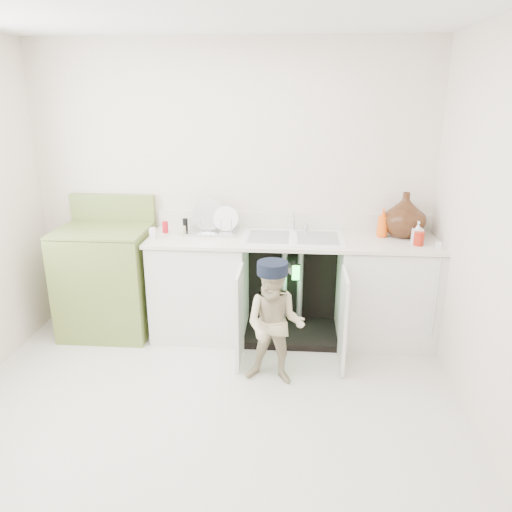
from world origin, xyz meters
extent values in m
plane|color=beige|center=(0.00, 0.00, 0.00)|extent=(3.50, 3.50, 0.00)
cube|color=beige|center=(0.00, 1.50, 1.25)|extent=(3.50, 2.50, 0.02)
cube|color=beige|center=(0.00, -1.50, 1.25)|extent=(3.50, 2.50, 0.02)
cube|color=beige|center=(1.75, 0.00, 1.25)|extent=(2.50, 3.00, 0.02)
plane|color=white|center=(0.00, 0.00, 2.50)|extent=(3.50, 3.50, 0.00)
cube|color=silver|center=(-0.25, 1.20, 0.43)|extent=(0.80, 0.60, 0.86)
cube|color=silver|center=(1.35, 1.20, 0.43)|extent=(0.80, 0.60, 0.86)
cube|color=black|center=(0.55, 1.47, 0.43)|extent=(0.80, 0.06, 0.86)
cube|color=black|center=(0.55, 1.20, 0.03)|extent=(0.80, 0.60, 0.06)
cylinder|color=gray|center=(0.48, 1.30, 0.45)|extent=(0.05, 0.05, 0.70)
cylinder|color=gray|center=(0.62, 1.30, 0.45)|extent=(0.05, 0.05, 0.70)
cylinder|color=gray|center=(0.55, 1.25, 0.62)|extent=(0.07, 0.18, 0.07)
cube|color=silver|center=(0.15, 0.70, 0.40)|extent=(0.03, 0.40, 0.76)
cube|color=silver|center=(0.95, 0.70, 0.40)|extent=(0.02, 0.40, 0.76)
cube|color=silver|center=(0.55, 1.20, 0.89)|extent=(2.44, 0.64, 0.03)
cube|color=silver|center=(0.55, 1.49, 0.98)|extent=(2.44, 0.02, 0.15)
cube|color=white|center=(0.55, 1.20, 0.90)|extent=(0.85, 0.55, 0.02)
cube|color=gray|center=(0.34, 1.20, 0.91)|extent=(0.34, 0.40, 0.01)
cube|color=gray|center=(0.76, 1.20, 0.91)|extent=(0.34, 0.40, 0.01)
cylinder|color=silver|center=(0.55, 1.42, 0.99)|extent=(0.03, 0.03, 0.17)
cylinder|color=silver|center=(0.55, 1.36, 1.06)|extent=(0.02, 0.14, 0.02)
cylinder|color=silver|center=(0.66, 1.42, 0.94)|extent=(0.04, 0.04, 0.06)
cylinder|color=silver|center=(1.68, 0.89, 0.55)|extent=(0.01, 0.01, 0.70)
cube|color=silver|center=(1.68, 0.98, 0.93)|extent=(0.04, 0.02, 0.06)
cube|color=silver|center=(-0.15, 1.32, 0.91)|extent=(0.44, 0.30, 0.02)
cylinder|color=silver|center=(-0.19, 1.34, 0.99)|extent=(0.28, 0.10, 0.27)
cylinder|color=white|center=(-0.03, 1.32, 0.98)|extent=(0.22, 0.06, 0.21)
cylinder|color=silver|center=(-0.33, 1.22, 0.98)|extent=(0.01, 0.01, 0.13)
cylinder|color=silver|center=(-0.24, 1.22, 0.98)|extent=(0.01, 0.01, 0.13)
cylinder|color=silver|center=(-0.15, 1.22, 0.98)|extent=(0.01, 0.01, 0.13)
cylinder|color=silver|center=(-0.06, 1.22, 0.98)|extent=(0.01, 0.01, 0.13)
cylinder|color=silver|center=(0.03, 1.22, 0.98)|extent=(0.01, 0.01, 0.13)
imported|color=#482214|center=(1.48, 1.34, 1.09)|extent=(0.36, 0.36, 0.37)
imported|color=#F6570C|center=(1.30, 1.30, 1.02)|extent=(0.09, 0.10, 0.25)
imported|color=white|center=(1.55, 1.14, 0.99)|extent=(0.08, 0.08, 0.18)
cylinder|color=#A81F0E|center=(1.55, 1.08, 0.96)|extent=(0.08, 0.08, 0.11)
cylinder|color=red|center=(-0.56, 1.28, 0.95)|extent=(0.05, 0.05, 0.10)
cylinder|color=#BBB289|center=(-0.39, 1.20, 0.94)|extent=(0.06, 0.06, 0.08)
cylinder|color=black|center=(-0.39, 1.32, 0.96)|extent=(0.04, 0.04, 0.12)
cube|color=white|center=(-0.62, 1.10, 0.95)|extent=(0.05, 0.05, 0.09)
cube|color=olive|center=(-1.08, 1.18, 0.46)|extent=(0.77, 0.65, 0.93)
cube|color=olive|center=(-1.08, 1.18, 0.94)|extent=(0.77, 0.65, 0.02)
cube|color=olive|center=(-1.08, 1.46, 1.07)|extent=(0.77, 0.06, 0.24)
cylinder|color=black|center=(-1.27, 1.02, 0.94)|extent=(0.17, 0.17, 0.02)
cylinder|color=silver|center=(-1.27, 1.02, 0.95)|extent=(0.20, 0.20, 0.01)
cylinder|color=black|center=(-1.27, 1.33, 0.94)|extent=(0.17, 0.17, 0.02)
cylinder|color=silver|center=(-1.27, 1.33, 0.95)|extent=(0.20, 0.20, 0.01)
cylinder|color=black|center=(-0.89, 1.02, 0.94)|extent=(0.17, 0.17, 0.02)
cylinder|color=silver|center=(-0.89, 1.02, 0.95)|extent=(0.20, 0.20, 0.01)
cylinder|color=black|center=(-0.89, 1.33, 0.94)|extent=(0.17, 0.17, 0.02)
cylinder|color=silver|center=(-0.89, 1.33, 0.95)|extent=(0.20, 0.20, 0.01)
imported|color=#C1AD8A|center=(0.43, 0.45, 0.46)|extent=(0.50, 0.42, 0.92)
cylinder|color=black|center=(0.43, 0.45, 0.89)|extent=(0.25, 0.25, 0.09)
cube|color=black|center=(0.45, 0.55, 0.86)|extent=(0.18, 0.12, 0.01)
cube|color=black|center=(0.58, 0.86, 0.72)|extent=(0.07, 0.01, 0.14)
cube|color=#26F23F|center=(0.58, 0.85, 0.72)|extent=(0.06, 0.00, 0.12)
camera|label=1|loc=(0.56, -2.82, 2.08)|focal=35.00mm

